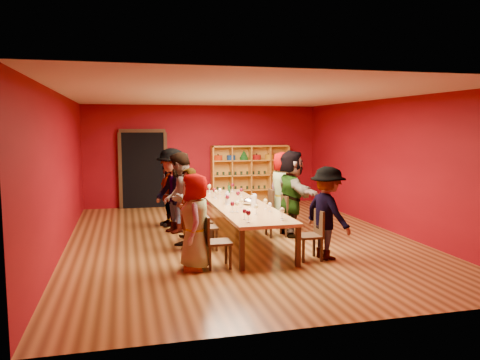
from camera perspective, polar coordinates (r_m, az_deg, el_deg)
name	(u,v)px	position (r m, az deg, el deg)	size (l,w,h in m)	color
room_shell	(239,168)	(9.75, -0.09, 1.44)	(7.10, 9.10, 3.04)	brown
tasting_table	(239,206)	(9.85, -0.09, -3.21)	(1.10, 4.50, 0.75)	#B7864C
doorway	(143,170)	(13.93, -11.72, 1.26)	(1.40, 0.17, 2.30)	black
shelving_unit	(250,172)	(14.31, 1.21, 0.97)	(2.40, 0.40, 1.80)	gold
chair_person_left_0	(213,239)	(7.90, -3.26, -7.15)	(0.42, 0.42, 0.89)	black
person_left_0	(195,222)	(7.79, -5.48, -5.08)	(0.78, 0.43, 1.60)	#494A4E
chair_person_left_1	(202,224)	(9.04, -4.66, -5.42)	(0.42, 0.42, 0.89)	black
person_left_1	(188,210)	(8.95, -6.30, -3.63)	(0.58, 0.42, 1.59)	#47464B
chair_person_left_2	(197,219)	(9.61, -5.22, -4.72)	(0.42, 0.42, 0.89)	black
person_left_2	(179,198)	(9.49, -7.41, -2.24)	(0.90, 0.49, 1.86)	#618BC8
chair_person_left_3	(190,210)	(10.64, -6.09, -3.63)	(0.42, 0.42, 0.89)	black
person_left_3	(173,191)	(10.52, -8.23, -1.29)	(1.22, 0.50, 1.89)	#5782B4
chair_person_left_4	(186,205)	(11.36, -6.60, -2.99)	(0.42, 0.42, 0.89)	black
person_left_4	(168,195)	(11.27, -8.79, -1.79)	(0.88, 0.40, 1.50)	silver
chair_person_right_0	(313,232)	(8.47, 8.92, -6.29)	(0.42, 0.42, 0.89)	black
person_right_0	(327,213)	(8.51, 10.61, -3.96)	(1.07, 0.44, 1.66)	#5B80BC
chair_person_right_2	(280,213)	(10.18, 4.86, -4.08)	(0.42, 0.42, 0.89)	black
person_right_2	(292,193)	(10.19, 6.31, -1.59)	(1.73, 0.50, 1.87)	#5E85C1
chair_person_right_3	(266,206)	(11.08, 3.24, -3.20)	(0.42, 0.42, 0.89)	black
person_right_3	(282,189)	(11.15, 5.19, -1.13)	(0.87, 0.47, 1.77)	#15193C
wine_glass_0	(241,190)	(10.85, 0.16, -1.28)	(0.08, 0.08, 0.20)	white
wine_glass_1	(210,186)	(11.67, -3.72, -0.76)	(0.08, 0.08, 0.19)	white
wine_glass_2	(220,190)	(11.00, -2.45, -1.25)	(0.07, 0.07, 0.18)	white
wine_glass_3	(226,198)	(9.77, -1.70, -2.20)	(0.07, 0.07, 0.19)	white
wine_glass_4	(256,207)	(8.66, 1.99, -3.31)	(0.07, 0.07, 0.19)	white
wine_glass_5	(282,210)	(8.29, 5.12, -3.69)	(0.08, 0.08, 0.20)	white
wine_glass_6	(255,196)	(9.98, 1.78, -1.98)	(0.08, 0.08, 0.19)	white
wine_glass_7	(245,212)	(8.18, 0.55, -3.88)	(0.08, 0.08, 0.19)	white
wine_glass_8	(216,192)	(10.57, -2.95, -1.50)	(0.08, 0.08, 0.19)	white
wine_glass_9	(237,204)	(8.85, -0.35, -2.96)	(0.09, 0.09, 0.21)	white
wine_glass_10	(270,205)	(8.93, 3.67, -3.06)	(0.07, 0.07, 0.18)	white
wine_glass_11	(214,191)	(10.72, -3.14, -1.31)	(0.09, 0.09, 0.21)	white
wine_glass_12	(248,213)	(7.91, 1.03, -4.09)	(0.09, 0.09, 0.21)	white
wine_glass_13	(233,185)	(11.71, -0.92, -0.65)	(0.09, 0.09, 0.21)	white
wine_glass_14	(255,196)	(9.87, 1.83, -1.99)	(0.09, 0.09, 0.21)	white
wine_glass_15	(209,187)	(11.38, -3.77, -0.85)	(0.09, 0.09, 0.22)	white
wine_glass_16	(232,204)	(8.86, -0.94, -2.98)	(0.08, 0.08, 0.21)	white
wine_glass_17	(266,202)	(9.22, 3.13, -2.64)	(0.08, 0.08, 0.20)	white
wine_glass_18	(238,194)	(10.20, -0.25, -1.69)	(0.09, 0.09, 0.22)	white
wine_glass_19	(242,201)	(9.33, 0.26, -2.59)	(0.08, 0.08, 0.19)	white
wine_glass_20	(282,211)	(8.15, 5.16, -3.78)	(0.09, 0.09, 0.22)	white
wine_glass_21	(228,198)	(9.69, -1.53, -2.15)	(0.08, 0.08, 0.21)	white
spittoon_bowl	(249,201)	(9.74, 1.12, -2.64)	(0.28, 0.28, 0.15)	#B5B8BD
carafe_a	(227,198)	(9.81, -1.56, -2.23)	(0.11, 0.11, 0.27)	white
carafe_b	(254,201)	(9.42, 1.70, -2.58)	(0.14, 0.14, 0.28)	white
wine_bottle	(229,189)	(11.29, -1.35, -1.16)	(0.07, 0.07, 0.28)	#163D1C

